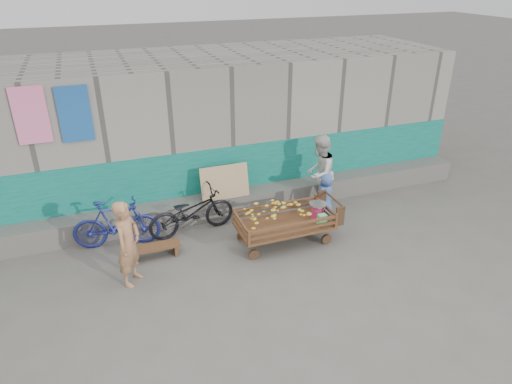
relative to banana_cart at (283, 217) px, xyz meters
name	(u,v)px	position (x,y,z in m)	size (l,w,h in m)	color
ground	(248,281)	(-1.01, -0.88, -0.56)	(80.00, 80.00, 0.00)	#595751
building_wall	(188,126)	(-1.01, 3.17, 0.91)	(12.00, 3.50, 3.00)	gray
banana_cart	(283,217)	(0.00, 0.00, 0.00)	(1.93, 0.88, 0.82)	#50301A
bench	(154,249)	(-2.36, 0.36, -0.39)	(0.94, 0.28, 0.23)	#50301A
vendor_man	(128,243)	(-2.81, -0.22, 0.19)	(0.54, 0.36, 1.49)	#B07951
woman	(319,173)	(1.27, 1.02, 0.27)	(0.80, 0.63, 1.65)	silver
child	(326,195)	(1.27, 0.68, -0.09)	(0.46, 0.30, 0.95)	#4767B3
bicycle_dark	(192,212)	(-1.51, 0.97, -0.10)	(0.60, 1.73, 0.91)	black
bicycle_blue	(116,224)	(-2.92, 0.98, -0.08)	(0.45, 1.59, 0.95)	navy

